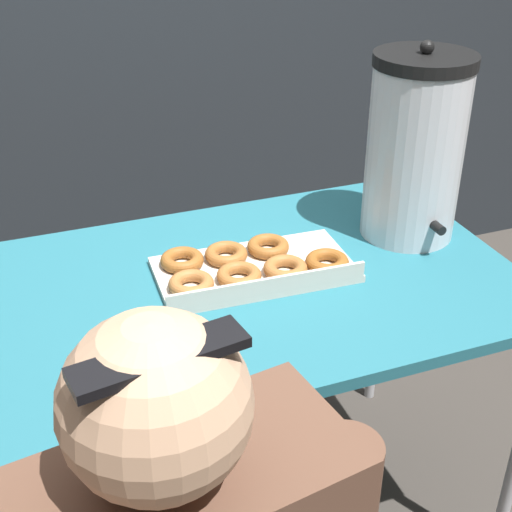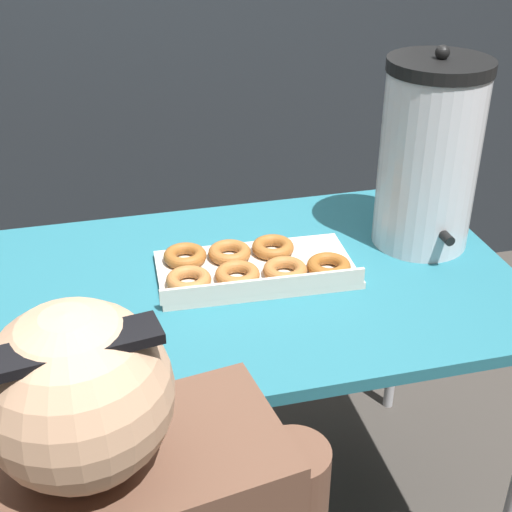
{
  "view_description": "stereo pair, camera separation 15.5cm",
  "coord_description": "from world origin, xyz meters",
  "views": [
    {
      "loc": [
        -0.47,
        -1.26,
        1.61
      ],
      "look_at": [
        0.0,
        0.0,
        0.83
      ],
      "focal_mm": 50.0,
      "sensor_mm": 36.0,
      "label": 1
    },
    {
      "loc": [
        -0.32,
        -1.31,
        1.61
      ],
      "look_at": [
        0.0,
        0.0,
        0.83
      ],
      "focal_mm": 50.0,
      "sensor_mm": 36.0,
      "label": 2
    }
  ],
  "objects": [
    {
      "name": "donut_box",
      "position": [
        -0.0,
        0.02,
        0.79
      ],
      "size": [
        0.45,
        0.25,
        0.05
      ],
      "rotation": [
        0.0,
        0.0,
        -0.04
      ],
      "color": "beige",
      "rests_on": "folding_table"
    },
    {
      "name": "cell_phone",
      "position": [
        -0.36,
        -0.2,
        0.78
      ],
      "size": [
        0.11,
        0.15,
        0.01
      ],
      "rotation": [
        0.0,
        0.0,
        0.26
      ],
      "color": "black",
      "rests_on": "folding_table"
    },
    {
      "name": "folding_table",
      "position": [
        0.0,
        0.0,
        0.72
      ],
      "size": [
        1.17,
        0.76,
        0.77
      ],
      "color": "#236675",
      "rests_on": "ground"
    },
    {
      "name": "coffee_urn",
      "position": [
        0.43,
        0.08,
        1.0
      ],
      "size": [
        0.23,
        0.26,
        0.47
      ],
      "color": "silver",
      "rests_on": "folding_table"
    }
  ]
}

